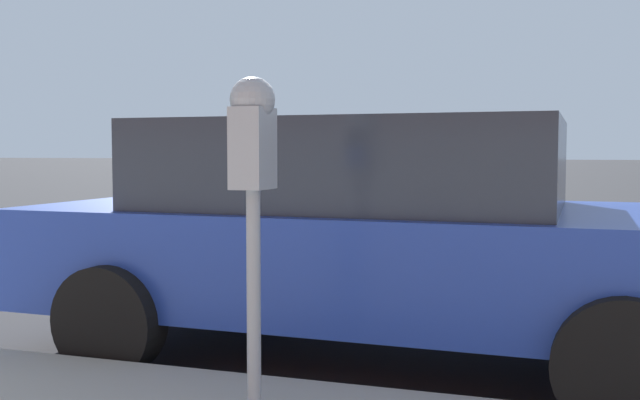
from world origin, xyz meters
name	(u,v)px	position (x,y,z in m)	size (l,w,h in m)	color
ground_plane	(301,310)	(0.00, 0.00, 0.00)	(220.00, 220.00, 0.00)	#2B2B2D
parking_meter	(253,159)	(-2.74, -0.78, 1.25)	(0.21, 0.19, 1.44)	gray
car_blue	(377,231)	(-1.08, -0.90, 0.78)	(2.23, 4.40, 1.47)	navy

